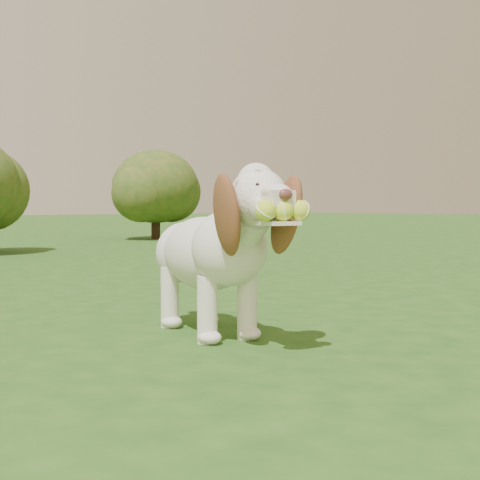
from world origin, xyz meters
TOP-DOWN VIEW (x-y plane):
  - ground at (0.00, 0.00)m, footprint 80.00×80.00m
  - dog at (-0.09, 0.10)m, footprint 0.59×1.30m
  - shrub_d at (4.80, 8.52)m, footprint 1.67×1.67m

SIDE VIEW (x-z plane):
  - ground at x=0.00m, z-range 0.00..0.00m
  - dog at x=-0.09m, z-range 0.03..0.87m
  - shrub_d at x=4.80m, z-range 0.15..1.88m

